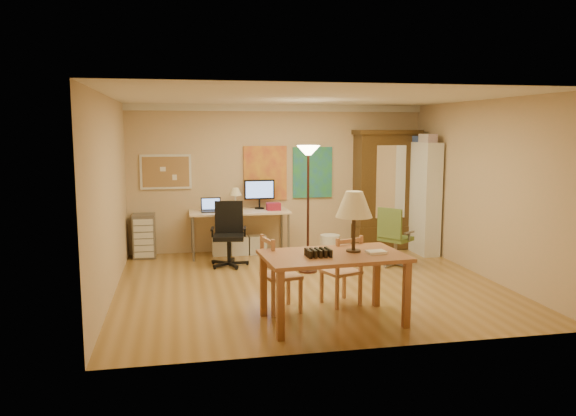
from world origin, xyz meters
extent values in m
plane|color=olive|center=(0.00, 0.00, 0.00)|extent=(5.50, 5.50, 0.00)
cube|color=white|center=(0.00, 2.46, 2.64)|extent=(5.50, 0.08, 0.12)
cube|color=tan|center=(-2.05, 2.47, 1.50)|extent=(0.90, 0.04, 0.62)
cube|color=yellow|center=(-0.25, 2.47, 1.45)|extent=(0.80, 0.04, 1.00)
cube|color=teal|center=(0.65, 2.47, 1.45)|extent=(0.75, 0.04, 0.95)
cube|color=brown|center=(-0.09, -1.63, 0.80)|extent=(1.70, 1.09, 0.04)
cube|color=brown|center=(-0.80, -2.09, 0.39)|extent=(0.08, 0.08, 0.77)
cube|color=brown|center=(0.67, -1.99, 0.39)|extent=(0.08, 0.08, 0.77)
cube|color=brown|center=(-0.86, -1.27, 0.39)|extent=(0.08, 0.08, 0.77)
cube|color=brown|center=(0.62, -1.16, 0.39)|extent=(0.08, 0.08, 0.77)
cylinder|color=black|center=(0.17, -1.55, 0.83)|extent=(0.17, 0.17, 0.02)
cylinder|color=black|center=(0.17, -1.55, 1.04)|extent=(0.04, 0.04, 0.44)
cone|color=#F6EAC1|center=(0.17, -1.55, 1.38)|extent=(0.44, 0.44, 0.31)
cube|color=white|center=(0.40, -1.70, 0.83)|extent=(0.23, 0.18, 0.03)
cube|color=black|center=(-0.30, -1.72, 0.86)|extent=(0.32, 0.26, 0.09)
cube|color=tan|center=(0.19, -0.99, 0.43)|extent=(0.53, 0.52, 0.04)
cube|color=tan|center=(0.31, -0.76, 0.21)|extent=(0.05, 0.05, 0.41)
cube|color=tan|center=(-0.04, -0.88, 0.21)|extent=(0.05, 0.05, 0.41)
cube|color=tan|center=(0.42, -1.09, 0.21)|extent=(0.05, 0.05, 0.41)
cube|color=tan|center=(0.08, -1.21, 0.21)|extent=(0.05, 0.05, 0.41)
cube|color=tan|center=(0.42, -1.09, 0.67)|extent=(0.05, 0.05, 0.48)
cube|color=tan|center=(0.08, -1.21, 0.67)|extent=(0.05, 0.05, 0.48)
cube|color=tan|center=(0.25, -1.15, 0.72)|extent=(0.35, 0.15, 0.05)
cube|color=tan|center=(-0.61, -1.10, 0.45)|extent=(0.50, 0.52, 0.04)
cube|color=tan|center=(-0.40, -1.25, 0.22)|extent=(0.05, 0.05, 0.43)
cube|color=tan|center=(-0.48, -0.88, 0.22)|extent=(0.05, 0.05, 0.43)
cube|color=tan|center=(-0.75, -1.32, 0.22)|extent=(0.05, 0.05, 0.43)
cube|color=tan|center=(-0.83, -0.95, 0.22)|extent=(0.05, 0.05, 0.43)
cube|color=tan|center=(-0.75, -1.32, 0.70)|extent=(0.05, 0.05, 0.50)
cube|color=tan|center=(-0.83, -0.95, 0.70)|extent=(0.05, 0.05, 0.50)
cube|color=tan|center=(-0.79, -1.14, 0.75)|extent=(0.11, 0.38, 0.05)
cylinder|color=#391C16|center=(0.15, 0.72, 0.02)|extent=(0.30, 0.30, 0.03)
cylinder|color=#391C16|center=(0.15, 0.72, 0.97)|extent=(0.04, 0.04, 1.89)
cone|color=#FFE0A5|center=(0.15, 0.72, 1.93)|extent=(0.36, 0.36, 0.15)
cube|color=beige|center=(-0.78, 2.12, 0.79)|extent=(1.78, 0.78, 0.03)
cylinder|color=slate|center=(-1.61, 1.79, 0.39)|extent=(0.04, 0.04, 0.78)
cylinder|color=slate|center=(0.05, 1.79, 0.39)|extent=(0.04, 0.04, 0.78)
cylinder|color=slate|center=(-1.61, 2.45, 0.39)|extent=(0.04, 0.04, 0.78)
cylinder|color=slate|center=(0.05, 2.45, 0.39)|extent=(0.04, 0.04, 0.78)
cube|color=black|center=(-1.28, 2.06, 0.82)|extent=(0.36, 0.24, 0.02)
cube|color=black|center=(-1.28, 2.24, 0.94)|extent=(0.36, 0.06, 0.23)
cube|color=black|center=(-0.39, 2.29, 1.17)|extent=(0.56, 0.04, 0.36)
cone|color=#F6EAC1|center=(-0.83, 2.23, 1.14)|extent=(0.22, 0.22, 0.13)
cube|color=white|center=(-0.94, 1.95, 0.81)|extent=(0.28, 0.36, 0.01)
cube|color=maroon|center=(-0.17, 2.06, 0.88)|extent=(0.24, 0.18, 0.13)
cube|color=white|center=(-1.11, 2.18, 0.17)|extent=(0.31, 0.27, 0.33)
cube|color=white|center=(-0.78, 2.18, 0.17)|extent=(0.31, 0.27, 0.33)
cube|color=silver|center=(-0.45, 2.18, 0.17)|extent=(0.31, 0.27, 0.33)
cylinder|color=black|center=(-1.05, 1.33, 0.26)|extent=(0.06, 0.06, 0.41)
cube|color=black|center=(-1.05, 1.33, 0.49)|extent=(0.55, 0.53, 0.07)
cube|color=black|center=(-1.02, 1.55, 0.80)|extent=(0.47, 0.11, 0.53)
cube|color=black|center=(-1.31, 1.36, 0.63)|extent=(0.08, 0.31, 0.03)
cube|color=black|center=(-0.78, 1.30, 0.63)|extent=(0.08, 0.31, 0.03)
cylinder|color=slate|center=(1.68, 0.84, 0.24)|extent=(0.06, 0.06, 0.38)
cube|color=#536F32|center=(1.68, 0.84, 0.45)|extent=(0.62, 0.63, 0.07)
cube|color=#536F32|center=(1.52, 0.71, 0.74)|extent=(0.31, 0.37, 0.49)
cube|color=slate|center=(1.83, 0.65, 0.59)|extent=(0.25, 0.21, 0.03)
cube|color=slate|center=(1.53, 1.04, 0.59)|extent=(0.25, 0.21, 0.03)
cube|color=slate|center=(-2.45, 2.29, 0.39)|extent=(0.39, 0.44, 0.77)
cube|color=silver|center=(-2.45, 2.06, 0.39)|extent=(0.33, 0.02, 0.66)
cube|color=#3C2710|center=(2.02, 2.24, 1.08)|extent=(1.14, 0.52, 2.17)
cube|color=#3C2710|center=(2.02, 2.24, 0.23)|extent=(1.18, 0.56, 0.43)
cube|color=white|center=(2.02, 1.98, 1.29)|extent=(0.57, 0.01, 1.34)
cube|color=#3C2710|center=(2.02, 2.24, 2.20)|extent=(1.22, 0.58, 0.08)
cube|color=white|center=(2.55, 1.67, 1.01)|extent=(0.30, 0.81, 2.02)
cube|color=#993333|center=(2.51, 1.51, 0.49)|extent=(0.18, 0.40, 0.24)
cube|color=#334C99|center=(2.51, 1.87, 1.68)|extent=(0.18, 0.28, 0.20)
cylinder|color=silver|center=(0.73, 1.48, 0.22)|extent=(0.35, 0.35, 0.43)
camera|label=1|loc=(-1.85, -7.78, 2.25)|focal=35.00mm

